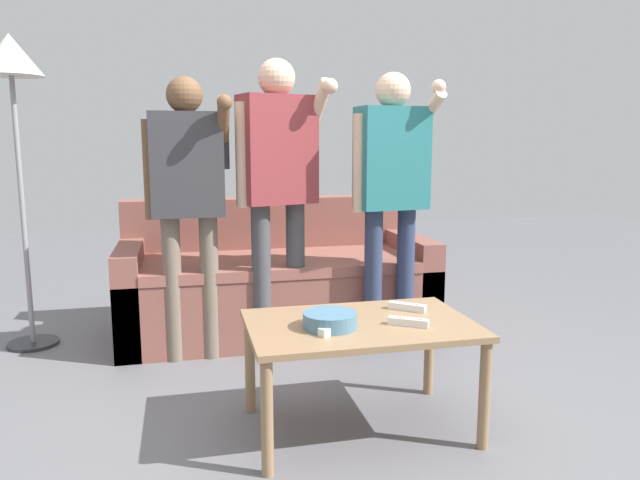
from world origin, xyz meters
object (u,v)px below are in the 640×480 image
(coffee_table, at_px, (360,336))
(couch, at_px, (276,283))
(player_right, at_px, (392,179))
(game_remote_wand_near, at_px, (408,322))
(snack_bowl, at_px, (330,320))
(player_left, at_px, (188,186))
(game_remote_wand_spare, at_px, (407,307))
(floor_lamp, at_px, (12,79))
(game_remote_wand_far, at_px, (336,328))
(player_center, at_px, (278,172))
(game_remote_nunchuk, at_px, (323,315))

(coffee_table, bearing_deg, couch, 94.99)
(player_right, xyz_separation_m, game_remote_wand_near, (-0.27, -0.97, -0.49))
(coffee_table, distance_m, snack_bowl, 0.17)
(player_left, xyz_separation_m, game_remote_wand_spare, (0.88, -0.86, -0.47))
(snack_bowl, distance_m, game_remote_wand_spare, 0.41)
(floor_lamp, distance_m, game_remote_wand_far, 2.30)
(player_right, bearing_deg, player_center, 170.99)
(couch, xyz_separation_m, game_remote_nunchuk, (-0.02, -1.34, 0.19))
(snack_bowl, bearing_deg, game_remote_nunchuk, 92.43)
(floor_lamp, xyz_separation_m, game_remote_wand_spare, (1.78, -1.29, -1.03))
(game_remote_wand_spare, bearing_deg, player_left, 135.89)
(couch, bearing_deg, player_left, -140.70)
(game_remote_nunchuk, bearing_deg, game_remote_wand_far, -85.52)
(floor_lamp, xyz_separation_m, player_center, (1.37, -0.42, -0.49))
(game_remote_wand_spare, bearing_deg, coffee_table, -154.71)
(player_left, relative_size, game_remote_wand_far, 9.50)
(snack_bowl, bearing_deg, player_center, 91.80)
(coffee_table, relative_size, player_right, 0.59)
(coffee_table, xyz_separation_m, player_center, (-0.17, 0.98, 0.61))
(game_remote_nunchuk, height_order, player_left, player_left)
(player_right, height_order, game_remote_wand_near, player_right)
(player_right, bearing_deg, game_remote_wand_far, -119.97)
(player_right, relative_size, game_remote_wand_near, 10.06)
(game_remote_nunchuk, xyz_separation_m, floor_lamp, (-1.40, 1.34, 1.02))
(game_remote_nunchuk, height_order, game_remote_wand_far, game_remote_nunchuk)
(game_remote_nunchuk, relative_size, game_remote_wand_near, 0.58)
(game_remote_wand_near, relative_size, game_remote_wand_spare, 1.03)
(player_center, height_order, game_remote_wand_spare, player_center)
(player_left, bearing_deg, coffee_table, -56.59)
(player_center, xyz_separation_m, game_remote_wand_spare, (0.41, -0.87, -0.53))
(game_remote_nunchuk, height_order, player_right, player_right)
(game_remote_nunchuk, xyz_separation_m, game_remote_wand_spare, (0.38, 0.06, -0.01))
(game_remote_wand_far, relative_size, game_remote_wand_spare, 1.06)
(game_remote_nunchuk, height_order, player_center, player_center)
(coffee_table, height_order, game_remote_wand_near, game_remote_wand_near)
(player_left, xyz_separation_m, player_right, (1.08, -0.08, 0.03))
(game_remote_nunchuk, distance_m, game_remote_wand_far, 0.16)
(floor_lamp, distance_m, game_remote_wand_near, 2.49)
(player_left, relative_size, game_remote_wand_near, 9.80)
(player_center, bearing_deg, player_right, -9.01)
(player_left, height_order, player_right, player_right)
(snack_bowl, xyz_separation_m, game_remote_wand_near, (0.30, -0.05, -0.01))
(coffee_table, relative_size, game_remote_wand_spare, 6.08)
(floor_lamp, bearing_deg, game_remote_nunchuk, -43.79)
(game_remote_nunchuk, bearing_deg, snack_bowl, -87.57)
(game_remote_nunchuk, bearing_deg, player_center, 91.73)
(snack_bowl, xyz_separation_m, game_remote_wand_far, (0.01, -0.06, -0.01))
(floor_lamp, height_order, player_right, floor_lamp)
(couch, relative_size, game_remote_wand_far, 11.86)
(floor_lamp, height_order, game_remote_wand_near, floor_lamp)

